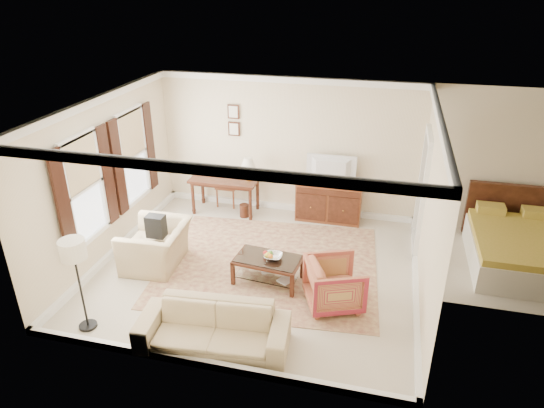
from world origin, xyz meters
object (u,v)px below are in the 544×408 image
at_px(tv, 331,161).
at_px(sofa, 213,322).
at_px(sideboard, 329,201).
at_px(writing_desk, 225,183).
at_px(club_armchair, 155,239).
at_px(coffee_table, 268,263).
at_px(striped_armchair, 335,282).

xyz_separation_m(tv, sofa, (-1.01, -4.23, -0.90)).
bearing_deg(sideboard, writing_desk, -175.58).
bearing_deg(club_armchair, coffee_table, 85.42).
bearing_deg(tv, sideboard, -90.00).
distance_m(writing_desk, club_armchair, 2.39).
height_order(tv, striped_armchair, tv).
distance_m(striped_armchair, club_armchair, 3.24).
bearing_deg(club_armchair, tv, 129.10).
relative_size(coffee_table, club_armchair, 0.98).
distance_m(tv, striped_armchair, 3.06).
distance_m(writing_desk, coffee_table, 2.86).
bearing_deg(sideboard, coffee_table, -104.56).
relative_size(writing_desk, sideboard, 1.07).
relative_size(writing_desk, tv, 1.49).
distance_m(coffee_table, sofa, 1.73).
bearing_deg(writing_desk, tv, 3.90).
distance_m(club_armchair, sofa, 2.44).
xyz_separation_m(striped_armchair, sofa, (-1.50, -1.33, -0.02)).
bearing_deg(sideboard, club_armchair, -137.34).
xyz_separation_m(writing_desk, sofa, (1.22, -4.07, -0.27)).
height_order(writing_desk, coffee_table, writing_desk).
height_order(tv, sofa, tv).
bearing_deg(sideboard, tv, -90.00).
relative_size(writing_desk, club_armchair, 1.23).
bearing_deg(tv, writing_desk, 3.90).
xyz_separation_m(writing_desk, coffee_table, (1.56, -2.38, -0.32)).
xyz_separation_m(club_armchair, sofa, (1.71, -1.74, -0.10)).
bearing_deg(writing_desk, sofa, -73.36).
xyz_separation_m(coffee_table, striped_armchair, (1.16, -0.37, 0.07)).
relative_size(tv, coffee_table, 0.84).
height_order(club_armchair, sofa, club_armchair).
distance_m(writing_desk, sideboard, 2.24).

